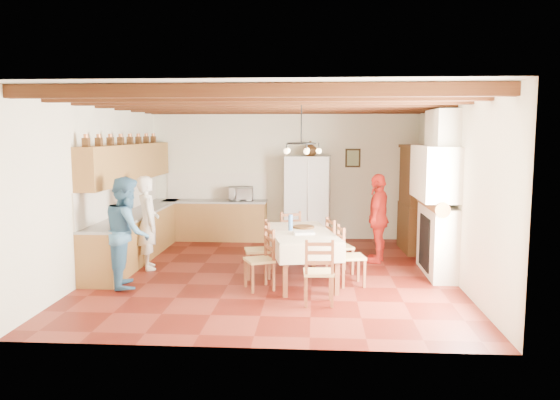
% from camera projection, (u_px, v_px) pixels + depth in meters
% --- Properties ---
extents(floor, '(6.00, 6.50, 0.02)m').
position_uv_depth(floor, '(273.00, 275.00, 9.39)').
color(floor, '#4D110A').
rests_on(floor, ground).
extents(ceiling, '(6.00, 6.50, 0.02)m').
position_uv_depth(ceiling, '(273.00, 97.00, 9.01)').
color(ceiling, silver).
rests_on(ceiling, ground).
extents(wall_back, '(6.00, 0.02, 3.00)m').
position_uv_depth(wall_back, '(284.00, 173.00, 12.43)').
color(wall_back, beige).
rests_on(wall_back, ground).
extents(wall_front, '(6.00, 0.02, 3.00)m').
position_uv_depth(wall_front, '(249.00, 217.00, 5.97)').
color(wall_front, beige).
rests_on(wall_front, ground).
extents(wall_left, '(0.02, 6.50, 3.00)m').
position_uv_depth(wall_left, '(99.00, 186.00, 9.40)').
color(wall_left, beige).
rests_on(wall_left, ground).
extents(wall_right, '(0.02, 6.50, 3.00)m').
position_uv_depth(wall_right, '(454.00, 189.00, 9.00)').
color(wall_right, beige).
rests_on(wall_right, ground).
extents(ceiling_beams, '(6.00, 6.30, 0.16)m').
position_uv_depth(ceiling_beams, '(273.00, 103.00, 9.03)').
color(ceiling_beams, '#38170B').
rests_on(ceiling_beams, ground).
extents(lower_cabinets_left, '(0.60, 4.30, 0.86)m').
position_uv_depth(lower_cabinets_left, '(138.00, 236.00, 10.55)').
color(lower_cabinets_left, brown).
rests_on(lower_cabinets_left, ground).
extents(lower_cabinets_back, '(2.30, 0.60, 0.86)m').
position_uv_depth(lower_cabinets_back, '(215.00, 221.00, 12.36)').
color(lower_cabinets_back, brown).
rests_on(lower_cabinets_back, ground).
extents(countertop_left, '(0.62, 4.30, 0.04)m').
position_uv_depth(countertop_left, '(138.00, 213.00, 10.49)').
color(countertop_left, gray).
rests_on(countertop_left, lower_cabinets_left).
extents(countertop_back, '(2.34, 0.62, 0.04)m').
position_uv_depth(countertop_back, '(215.00, 201.00, 12.30)').
color(countertop_back, gray).
rests_on(countertop_back, lower_cabinets_back).
extents(backsplash_left, '(0.03, 4.30, 0.60)m').
position_uv_depth(backsplash_left, '(123.00, 196.00, 10.47)').
color(backsplash_left, silver).
rests_on(backsplash_left, ground).
extents(backsplash_back, '(2.30, 0.03, 0.60)m').
position_uv_depth(backsplash_back, '(217.00, 186.00, 12.54)').
color(backsplash_back, silver).
rests_on(backsplash_back, ground).
extents(upper_cabinets, '(0.35, 4.20, 0.70)m').
position_uv_depth(upper_cabinets, '(130.00, 163.00, 10.38)').
color(upper_cabinets, brown).
rests_on(upper_cabinets, ground).
extents(fireplace, '(0.56, 1.60, 2.80)m').
position_uv_depth(fireplace, '(434.00, 193.00, 9.23)').
color(fireplace, beige).
rests_on(fireplace, ground).
extents(wall_picture, '(0.34, 0.03, 0.42)m').
position_uv_depth(wall_picture, '(353.00, 158.00, 12.25)').
color(wall_picture, black).
rests_on(wall_picture, ground).
extents(refrigerator, '(1.01, 0.86, 1.91)m').
position_uv_depth(refrigerator, '(308.00, 199.00, 12.07)').
color(refrigerator, silver).
rests_on(refrigerator, floor).
extents(hutch, '(0.55, 1.22, 2.17)m').
position_uv_depth(hutch, '(415.00, 198.00, 11.12)').
color(hutch, '#3D270F').
rests_on(hutch, floor).
extents(dining_table, '(1.34, 2.06, 0.83)m').
position_uv_depth(dining_table, '(301.00, 236.00, 8.87)').
color(dining_table, silver).
rests_on(dining_table, floor).
extents(chandelier, '(0.47, 0.47, 0.03)m').
position_uv_depth(chandelier, '(301.00, 143.00, 8.68)').
color(chandelier, black).
rests_on(chandelier, ground).
extents(chair_left_near, '(0.54, 0.55, 0.96)m').
position_uv_depth(chair_left_near, '(259.00, 259.00, 8.44)').
color(chair_left_near, brown).
rests_on(chair_left_near, floor).
extents(chair_left_far, '(0.48, 0.50, 0.96)m').
position_uv_depth(chair_left_far, '(257.00, 249.00, 9.14)').
color(chair_left_far, brown).
rests_on(chair_left_far, floor).
extents(chair_right_near, '(0.47, 0.49, 0.96)m').
position_uv_depth(chair_right_near, '(351.00, 255.00, 8.66)').
color(chair_right_near, brown).
rests_on(chair_right_near, floor).
extents(chair_right_far, '(0.51, 0.53, 0.96)m').
position_uv_depth(chair_right_far, '(340.00, 246.00, 9.41)').
color(chair_right_far, brown).
rests_on(chair_right_far, floor).
extents(chair_end_near, '(0.44, 0.42, 0.96)m').
position_uv_depth(chair_end_near, '(319.00, 271.00, 7.70)').
color(chair_end_near, brown).
rests_on(chair_end_near, floor).
extents(chair_end_far, '(0.54, 0.53, 0.96)m').
position_uv_depth(chair_end_far, '(294.00, 239.00, 10.02)').
color(chair_end_far, brown).
rests_on(chair_end_far, floor).
extents(person_man, '(0.61, 0.72, 1.67)m').
position_uv_depth(person_man, '(148.00, 223.00, 9.68)').
color(person_man, silver).
rests_on(person_man, floor).
extents(person_woman_blue, '(0.90, 1.01, 1.74)m').
position_uv_depth(person_woman_blue, '(128.00, 232.00, 8.58)').
color(person_woman_blue, teal).
rests_on(person_woman_blue, floor).
extents(person_woman_red, '(0.69, 1.05, 1.67)m').
position_uv_depth(person_woman_red, '(378.00, 218.00, 10.18)').
color(person_woman_red, red).
rests_on(person_woman_red, floor).
extents(microwave, '(0.60, 0.46, 0.30)m').
position_uv_depth(microwave, '(241.00, 194.00, 12.24)').
color(microwave, silver).
rests_on(microwave, countertop_back).
extents(fridge_vase, '(0.39, 0.39, 0.32)m').
position_uv_depth(fridge_vase, '(310.00, 148.00, 11.93)').
color(fridge_vase, '#3D270F').
rests_on(fridge_vase, refrigerator).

